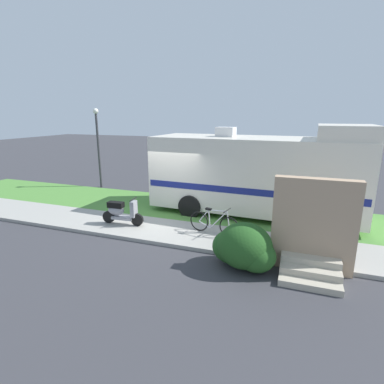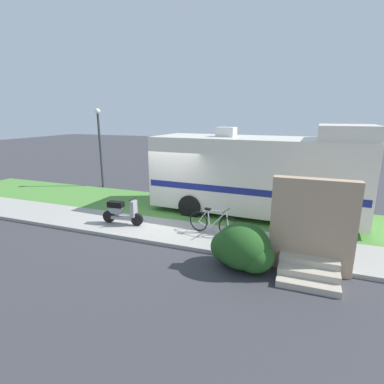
# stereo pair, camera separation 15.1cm
# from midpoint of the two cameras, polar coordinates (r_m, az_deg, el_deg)

# --- Properties ---
(ground_plane) EXTENTS (80.00, 80.00, 0.00)m
(ground_plane) POSITION_cam_midpoint_polar(r_m,az_deg,el_deg) (11.55, -5.74, -5.21)
(ground_plane) COLOR #38383D
(sidewalk) EXTENTS (24.00, 2.00, 0.12)m
(sidewalk) POSITION_cam_midpoint_polar(r_m,az_deg,el_deg) (10.53, -8.56, -6.94)
(sidewalk) COLOR #9E9B93
(sidewalk) RESTS_ON ground
(grass_strip) EXTENTS (24.00, 3.40, 0.08)m
(grass_strip) POSITION_cam_midpoint_polar(r_m,az_deg,el_deg) (12.83, -2.87, -2.93)
(grass_strip) COLOR #4C8438
(grass_strip) RESTS_ON ground
(motorhome_rv) EXTENTS (7.95, 3.01, 3.55)m
(motorhome_rv) POSITION_cam_midpoint_polar(r_m,az_deg,el_deg) (11.81, 11.88, 3.49)
(motorhome_rv) COLOR silver
(motorhome_rv) RESTS_ON ground
(scooter) EXTENTS (1.55, 0.50, 0.97)m
(scooter) POSITION_cam_midpoint_polar(r_m,az_deg,el_deg) (10.85, -13.73, -3.64)
(scooter) COLOR black
(scooter) RESTS_ON ground
(bicycle) EXTENTS (1.73, 0.53, 0.89)m
(bicycle) POSITION_cam_midpoint_polar(r_m,az_deg,el_deg) (9.73, 3.71, -5.86)
(bicycle) COLOR black
(bicycle) RESTS_ON ground
(pickup_truck_near) EXTENTS (5.33, 2.34, 1.72)m
(pickup_truck_near) POSITION_cam_midpoint_polar(r_m,az_deg,el_deg) (16.23, 7.54, 3.90)
(pickup_truck_near) COLOR #B7B29E
(pickup_truck_near) RESTS_ON ground
(porch_steps) EXTENTS (2.00, 1.26, 2.40)m
(porch_steps) POSITION_cam_midpoint_polar(r_m,az_deg,el_deg) (8.05, 21.42, -7.77)
(porch_steps) COLOR #B2A893
(porch_steps) RESTS_ON ground
(bush_by_porch) EXTENTS (1.69, 1.27, 1.20)m
(bush_by_porch) POSITION_cam_midpoint_polar(r_m,az_deg,el_deg) (7.93, 9.24, -10.42)
(bush_by_porch) COLOR #23511E
(bush_by_porch) RESTS_ON ground
(bottle_green) EXTENTS (0.08, 0.08, 0.28)m
(bottle_green) POSITION_cam_midpoint_polar(r_m,az_deg,el_deg) (9.09, 22.33, -10.28)
(bottle_green) COLOR navy
(bottle_green) RESTS_ON ground
(street_lamp_post) EXTENTS (0.28, 0.28, 4.19)m
(street_lamp_post) POSITION_cam_midpoint_polar(r_m,az_deg,el_deg) (16.88, -17.67, 9.31)
(street_lamp_post) COLOR #333338
(street_lamp_post) RESTS_ON ground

